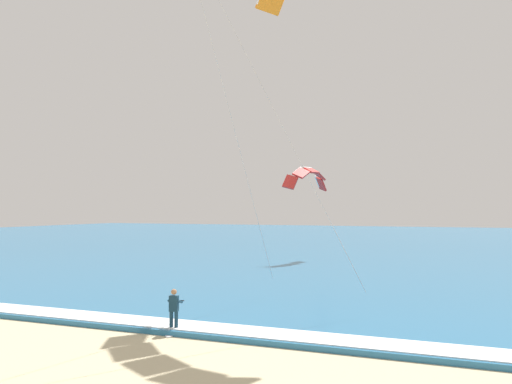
# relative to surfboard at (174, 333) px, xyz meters

# --- Properties ---
(sea) EXTENTS (200.00, 120.00, 0.20)m
(sea) POSITION_rel_surfboard_xyz_m (5.65, 59.56, 0.07)
(sea) COLOR teal
(sea) RESTS_ON ground
(surf_foam) EXTENTS (200.00, 1.63, 0.04)m
(surf_foam) POSITION_rel_surfboard_xyz_m (5.65, 0.56, 0.19)
(surf_foam) COLOR white
(surf_foam) RESTS_ON sea
(surfboard) EXTENTS (0.68, 1.46, 0.09)m
(surfboard) POSITION_rel_surfboard_xyz_m (0.00, 0.00, 0.00)
(surfboard) COLOR white
(surfboard) RESTS_ON ground
(kitesurfer) EXTENTS (0.58, 0.58, 1.69)m
(kitesurfer) POSITION_rel_surfboard_xyz_m (-0.00, 0.02, 0.91)
(kitesurfer) COLOR #143347
(kitesurfer) RESTS_ON ground
(kite_distant) EXTENTS (2.80, 5.59, 2.12)m
(kite_distant) POSITION_rel_surfboard_xyz_m (-2.54, 26.94, 7.54)
(kite_distant) COLOR red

